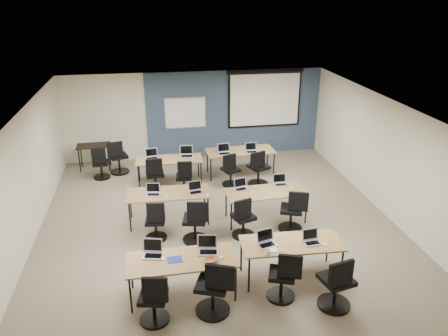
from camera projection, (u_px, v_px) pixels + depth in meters
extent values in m
cube|color=#6B6354|center=(219.00, 225.00, 9.99)|extent=(8.00, 9.00, 0.02)
cube|color=white|center=(218.00, 110.00, 8.95)|extent=(8.00, 9.00, 0.02)
cube|color=beige|center=(195.00, 115.00, 13.56)|extent=(8.00, 0.04, 2.70)
cube|color=beige|center=(277.00, 310.00, 5.38)|extent=(8.00, 0.04, 2.70)
cube|color=beige|center=(24.00, 184.00, 8.83)|extent=(0.04, 9.00, 2.70)
cube|color=beige|center=(388.00, 159.00, 10.11)|extent=(0.04, 9.00, 2.70)
cube|color=#3D5977|center=(234.00, 113.00, 13.74)|extent=(5.50, 0.04, 2.70)
cube|color=silver|center=(185.00, 113.00, 13.41)|extent=(1.28, 0.02, 0.98)
cube|color=white|center=(185.00, 113.00, 13.40)|extent=(1.20, 0.02, 0.90)
cube|color=black|center=(265.00, 99.00, 13.66)|extent=(2.32, 0.03, 1.82)
cube|color=white|center=(265.00, 100.00, 13.67)|extent=(2.20, 0.02, 1.62)
cylinder|color=black|center=(266.00, 72.00, 13.33)|extent=(2.40, 0.10, 0.10)
cube|color=#A76C44|center=(182.00, 260.00, 7.47)|extent=(1.88, 0.78, 0.03)
cylinder|color=black|center=(131.00, 296.00, 7.16)|extent=(0.04, 0.04, 0.70)
cylinder|color=black|center=(236.00, 284.00, 7.45)|extent=(0.04, 0.04, 0.70)
cylinder|color=black|center=(131.00, 272.00, 7.77)|extent=(0.04, 0.04, 0.70)
cylinder|color=black|center=(228.00, 262.00, 8.05)|extent=(0.04, 0.04, 0.70)
cube|color=brown|center=(292.00, 243.00, 7.95)|extent=(1.85, 0.77, 0.03)
cylinder|color=black|center=(249.00, 276.00, 7.66)|extent=(0.04, 0.04, 0.70)
cylinder|color=black|center=(342.00, 265.00, 7.94)|extent=(0.04, 0.04, 0.70)
cylinder|color=black|center=(241.00, 255.00, 8.25)|extent=(0.04, 0.04, 0.70)
cylinder|color=black|center=(328.00, 246.00, 8.53)|extent=(0.04, 0.04, 0.70)
cube|color=#A77F47|center=(168.00, 193.00, 9.88)|extent=(1.86, 0.77, 0.03)
cylinder|color=black|center=(130.00, 218.00, 9.58)|extent=(0.04, 0.04, 0.70)
cylinder|color=black|center=(208.00, 211.00, 9.86)|extent=(0.04, 0.04, 0.70)
cylinder|color=black|center=(131.00, 204.00, 10.18)|extent=(0.04, 0.04, 0.70)
cylinder|color=black|center=(204.00, 198.00, 10.45)|extent=(0.04, 0.04, 0.70)
cube|color=#9A662E|center=(266.00, 192.00, 9.94)|extent=(1.85, 0.77, 0.03)
cylinder|color=black|center=(231.00, 216.00, 9.65)|extent=(0.04, 0.04, 0.70)
cylinder|color=black|center=(306.00, 210.00, 9.93)|extent=(0.04, 0.04, 0.70)
cylinder|color=black|center=(226.00, 203.00, 10.24)|extent=(0.04, 0.04, 0.70)
cylinder|color=black|center=(297.00, 197.00, 10.52)|extent=(0.04, 0.04, 0.70)
cube|color=olive|center=(169.00, 159.00, 11.81)|extent=(1.78, 0.74, 0.03)
cylinder|color=black|center=(139.00, 178.00, 11.54)|extent=(0.04, 0.04, 0.70)
cylinder|color=black|center=(201.00, 174.00, 11.80)|extent=(0.04, 0.04, 0.70)
cylinder|color=black|center=(139.00, 170.00, 12.10)|extent=(0.04, 0.04, 0.70)
cylinder|color=black|center=(198.00, 166.00, 12.37)|extent=(0.04, 0.04, 0.70)
cube|color=olive|center=(240.00, 151.00, 12.41)|extent=(1.93, 0.80, 0.03)
cylinder|color=black|center=(211.00, 170.00, 12.10)|extent=(0.04, 0.04, 0.70)
cylinder|color=black|center=(274.00, 165.00, 12.39)|extent=(0.04, 0.04, 0.70)
cylinder|color=black|center=(207.00, 161.00, 12.72)|extent=(0.04, 0.04, 0.70)
cylinder|color=black|center=(267.00, 157.00, 13.01)|extent=(0.04, 0.04, 0.70)
cube|color=#ABABB6|center=(153.00, 256.00, 7.54)|extent=(0.34, 0.25, 0.02)
cube|color=black|center=(153.00, 256.00, 7.51)|extent=(0.29, 0.15, 0.00)
cube|color=#ABABB6|center=(153.00, 245.00, 7.61)|extent=(0.34, 0.06, 0.24)
cube|color=black|center=(153.00, 245.00, 7.60)|extent=(0.30, 0.04, 0.19)
ellipsoid|color=white|center=(163.00, 259.00, 7.45)|extent=(0.07, 0.10, 0.03)
cylinder|color=black|center=(155.00, 319.00, 7.12)|extent=(0.49, 0.49, 0.05)
cylinder|color=black|center=(154.00, 309.00, 7.05)|extent=(0.06, 0.06, 0.43)
cube|color=black|center=(153.00, 297.00, 6.95)|extent=(0.43, 0.43, 0.08)
cube|color=black|center=(155.00, 290.00, 6.67)|extent=(0.40, 0.06, 0.44)
cube|color=#ADAEB9|center=(208.00, 252.00, 7.64)|extent=(0.35, 0.25, 0.02)
cube|color=black|center=(208.00, 252.00, 7.62)|extent=(0.30, 0.15, 0.00)
cube|color=#ADAEB9|center=(207.00, 241.00, 7.72)|extent=(0.35, 0.06, 0.24)
cube|color=black|center=(207.00, 242.00, 7.71)|extent=(0.31, 0.05, 0.20)
ellipsoid|color=white|center=(222.00, 257.00, 7.49)|extent=(0.08, 0.11, 0.04)
cylinder|color=black|center=(213.00, 310.00, 7.32)|extent=(0.58, 0.58, 0.05)
cylinder|color=black|center=(213.00, 299.00, 7.23)|extent=(0.06, 0.06, 0.51)
cube|color=black|center=(213.00, 284.00, 7.12)|extent=(0.51, 0.51, 0.08)
cube|color=black|center=(220.00, 277.00, 6.83)|extent=(0.47, 0.06, 0.44)
cube|color=#B2B2B2|center=(267.00, 245.00, 7.86)|extent=(0.33, 0.24, 0.02)
cube|color=black|center=(267.00, 245.00, 7.83)|extent=(0.28, 0.14, 0.00)
cube|color=#B2B2B2|center=(265.00, 235.00, 7.92)|extent=(0.33, 0.06, 0.23)
cube|color=black|center=(265.00, 235.00, 7.92)|extent=(0.29, 0.04, 0.19)
ellipsoid|color=white|center=(282.00, 250.00, 7.70)|extent=(0.08, 0.10, 0.03)
cylinder|color=black|center=(281.00, 296.00, 7.66)|extent=(0.50, 0.50, 0.05)
cylinder|color=black|center=(281.00, 287.00, 7.58)|extent=(0.06, 0.06, 0.44)
cube|color=black|center=(282.00, 274.00, 7.48)|extent=(0.44, 0.44, 0.08)
cube|color=black|center=(290.00, 267.00, 7.21)|extent=(0.40, 0.06, 0.44)
cube|color=#A6A6A9|center=(312.00, 243.00, 7.91)|extent=(0.30, 0.22, 0.02)
cube|color=black|center=(313.00, 243.00, 7.89)|extent=(0.25, 0.13, 0.00)
cube|color=#A6A6A9|center=(310.00, 234.00, 7.98)|extent=(0.30, 0.06, 0.21)
cube|color=black|center=(310.00, 234.00, 7.97)|extent=(0.26, 0.04, 0.17)
ellipsoid|color=white|center=(325.00, 244.00, 7.87)|extent=(0.08, 0.10, 0.03)
cylinder|color=black|center=(334.00, 304.00, 7.45)|extent=(0.56, 0.56, 0.05)
cylinder|color=black|center=(335.00, 294.00, 7.37)|extent=(0.06, 0.06, 0.50)
cube|color=black|center=(336.00, 279.00, 7.25)|extent=(0.50, 0.50, 0.08)
cube|color=black|center=(341.00, 274.00, 6.94)|extent=(0.45, 0.06, 0.44)
cube|color=silver|center=(153.00, 195.00, 9.75)|extent=(0.31, 0.23, 0.02)
cube|color=black|center=(153.00, 195.00, 9.73)|extent=(0.26, 0.13, 0.00)
cube|color=silver|center=(153.00, 187.00, 9.82)|extent=(0.31, 0.06, 0.21)
cube|color=black|center=(153.00, 188.00, 9.81)|extent=(0.27, 0.04, 0.18)
ellipsoid|color=white|center=(166.00, 196.00, 9.68)|extent=(0.07, 0.10, 0.03)
cylinder|color=black|center=(156.00, 237.00, 9.43)|extent=(0.46, 0.46, 0.05)
cylinder|color=black|center=(156.00, 230.00, 9.37)|extent=(0.06, 0.06, 0.41)
cube|color=black|center=(155.00, 220.00, 9.27)|extent=(0.41, 0.41, 0.08)
cube|color=black|center=(156.00, 213.00, 9.00)|extent=(0.37, 0.06, 0.44)
cube|color=#B5B5BC|center=(196.00, 192.00, 9.86)|extent=(0.31, 0.23, 0.02)
cube|color=black|center=(196.00, 192.00, 9.83)|extent=(0.26, 0.13, 0.00)
cube|color=#B5B5BC|center=(195.00, 185.00, 9.92)|extent=(0.31, 0.06, 0.21)
cube|color=black|center=(195.00, 186.00, 9.91)|extent=(0.27, 0.04, 0.18)
ellipsoid|color=white|center=(208.00, 195.00, 9.73)|extent=(0.07, 0.10, 0.03)
cylinder|color=black|center=(195.00, 239.00, 9.37)|extent=(0.54, 0.54, 0.05)
cylinder|color=black|center=(195.00, 231.00, 9.29)|extent=(0.06, 0.06, 0.48)
cube|color=black|center=(195.00, 219.00, 9.18)|extent=(0.48, 0.48, 0.08)
cube|color=black|center=(198.00, 212.00, 8.88)|extent=(0.44, 0.06, 0.44)
cube|color=silver|center=(241.00, 189.00, 10.02)|extent=(0.30, 0.22, 0.02)
cube|color=black|center=(241.00, 189.00, 9.99)|extent=(0.26, 0.13, 0.00)
cube|color=silver|center=(240.00, 182.00, 10.08)|extent=(0.30, 0.06, 0.21)
cube|color=black|center=(240.00, 183.00, 10.07)|extent=(0.27, 0.04, 0.17)
ellipsoid|color=white|center=(253.00, 192.00, 9.88)|extent=(0.07, 0.10, 0.03)
cylinder|color=black|center=(243.00, 235.00, 9.54)|extent=(0.49, 0.49, 0.05)
cylinder|color=black|center=(243.00, 227.00, 9.46)|extent=(0.06, 0.06, 0.43)
cube|color=black|center=(243.00, 217.00, 9.37)|extent=(0.43, 0.43, 0.08)
cube|color=black|center=(243.00, 209.00, 9.08)|extent=(0.40, 0.06, 0.44)
cube|color=#A9A9B1|center=(281.00, 185.00, 10.24)|extent=(0.31, 0.22, 0.02)
cube|color=black|center=(281.00, 185.00, 10.22)|extent=(0.26, 0.13, 0.00)
cube|color=#A9A9B1|center=(279.00, 178.00, 10.31)|extent=(0.31, 0.06, 0.21)
cube|color=black|center=(280.00, 178.00, 10.30)|extent=(0.27, 0.04, 0.17)
ellipsoid|color=white|center=(292.00, 187.00, 10.11)|extent=(0.06, 0.09, 0.03)
cylinder|color=black|center=(290.00, 228.00, 9.79)|extent=(0.53, 0.53, 0.05)
cylinder|color=black|center=(291.00, 220.00, 9.71)|extent=(0.06, 0.06, 0.47)
cube|color=black|center=(291.00, 209.00, 9.61)|extent=(0.47, 0.47, 0.08)
cube|color=black|center=(298.00, 202.00, 9.33)|extent=(0.43, 0.06, 0.44)
cube|color=#BABABA|center=(152.00, 158.00, 11.82)|extent=(0.33, 0.24, 0.02)
cube|color=black|center=(152.00, 158.00, 11.80)|extent=(0.28, 0.14, 0.00)
cube|color=#BABABA|center=(151.00, 152.00, 11.89)|extent=(0.33, 0.06, 0.23)
cube|color=black|center=(151.00, 152.00, 11.88)|extent=(0.29, 0.04, 0.19)
ellipsoid|color=white|center=(155.00, 159.00, 11.77)|extent=(0.08, 0.10, 0.03)
cylinder|color=black|center=(156.00, 190.00, 11.63)|extent=(0.52, 0.52, 0.05)
cylinder|color=black|center=(156.00, 183.00, 11.56)|extent=(0.06, 0.06, 0.46)
cube|color=black|center=(155.00, 174.00, 11.45)|extent=(0.46, 0.46, 0.08)
cube|color=black|center=(154.00, 167.00, 11.15)|extent=(0.42, 0.06, 0.44)
cube|color=#B3B3BC|center=(187.00, 156.00, 11.97)|extent=(0.36, 0.26, 0.02)
cube|color=black|center=(187.00, 156.00, 11.95)|extent=(0.31, 0.15, 0.00)
cube|color=#B3B3BC|center=(186.00, 150.00, 12.05)|extent=(0.36, 0.07, 0.25)
cube|color=black|center=(186.00, 150.00, 12.04)|extent=(0.32, 0.05, 0.20)
ellipsoid|color=white|center=(193.00, 157.00, 11.91)|extent=(0.08, 0.11, 0.03)
cylinder|color=black|center=(184.00, 191.00, 11.55)|extent=(0.46, 0.46, 0.05)
cylinder|color=black|center=(184.00, 185.00, 11.49)|extent=(0.06, 0.06, 0.41)
cube|color=black|center=(184.00, 177.00, 11.39)|extent=(0.41, 0.41, 0.08)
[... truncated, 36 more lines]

